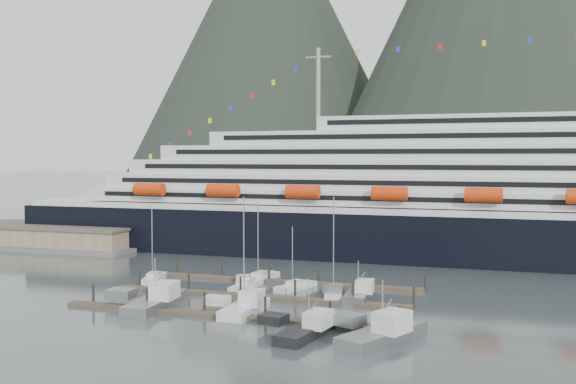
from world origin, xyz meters
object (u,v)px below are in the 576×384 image
(cruise_ship, at_px, (502,203))
(trawler_d, at_px, (381,333))
(sailboat_d, at_px, (334,293))
(trawler_c, at_px, (308,328))
(sailboat_a, at_px, (154,279))
(sailboat_e, at_px, (261,278))
(sailboat_c, at_px, (244,283))
(trawler_b, at_px, (244,307))
(trawler_e, at_px, (357,294))
(warehouse, at_px, (55,238))
(sailboat_f, at_px, (296,287))
(trawler_a, at_px, (154,301))
(sailboat_b, at_px, (246,286))

(cruise_ship, height_order, trawler_d, cruise_ship)
(sailboat_d, bearing_deg, trawler_c, 173.49)
(sailboat_a, bearing_deg, sailboat_e, -85.11)
(sailboat_c, bearing_deg, sailboat_a, 71.84)
(trawler_b, relative_size, trawler_e, 1.07)
(warehouse, distance_m, trawler_d, 106.38)
(trawler_b, bearing_deg, sailboat_f, -4.98)
(cruise_ship, height_order, trawler_b, cruise_ship)
(warehouse, distance_m, sailboat_c, 68.57)
(sailboat_f, height_order, trawler_e, sailboat_f)
(warehouse, relative_size, sailboat_d, 2.87)
(sailboat_f, bearing_deg, sailboat_e, 76.68)
(sailboat_c, bearing_deg, trawler_e, -125.55)
(sailboat_a, bearing_deg, trawler_c, -141.60)
(sailboat_c, distance_m, trawler_b, 20.29)
(trawler_a, xyz_separation_m, trawler_d, (34.42, -7.29, 0.02))
(sailboat_e, bearing_deg, cruise_ship, -38.85)
(sailboat_b, bearing_deg, sailboat_e, 3.60)
(sailboat_b, xyz_separation_m, sailboat_d, (15.28, -1.36, 0.01))
(sailboat_e, distance_m, trawler_a, 25.73)
(sailboat_d, bearing_deg, trawler_a, 111.67)
(warehouse, height_order, trawler_b, trawler_b)
(warehouse, height_order, sailboat_c, sailboat_c)
(sailboat_b, bearing_deg, trawler_c, -142.00)
(sailboat_d, relative_size, trawler_d, 1.14)
(cruise_ship, distance_m, sailboat_a, 73.32)
(cruise_ship, distance_m, sailboat_d, 53.81)
(cruise_ship, relative_size, trawler_a, 14.35)
(sailboat_d, bearing_deg, sailboat_e, 46.77)
(warehouse, height_order, sailboat_d, sailboat_d)
(sailboat_a, height_order, sailboat_d, sailboat_d)
(cruise_ship, xyz_separation_m, sailboat_e, (-39.59, -37.83, -11.61))
(sailboat_b, height_order, trawler_e, sailboat_b)
(trawler_a, bearing_deg, trawler_d, -106.69)
(sailboat_b, xyz_separation_m, trawler_b, (6.42, -16.69, 0.48))
(cruise_ship, height_order, trawler_c, cruise_ship)
(sailboat_f, bearing_deg, warehouse, 87.55)
(sailboat_b, relative_size, trawler_e, 1.42)
(trawler_b, bearing_deg, warehouse, 54.51)
(sailboat_b, distance_m, sailboat_f, 8.23)
(sailboat_b, distance_m, trawler_c, 30.52)
(cruise_ship, distance_m, trawler_b, 71.12)
(trawler_e, bearing_deg, sailboat_c, 73.38)
(cruise_ship, height_order, sailboat_f, cruise_ship)
(sailboat_d, relative_size, trawler_c, 1.21)
(cruise_ship, xyz_separation_m, trawler_b, (-32.91, -62.05, -11.13))
(warehouse, bearing_deg, sailboat_e, -21.74)
(sailboat_e, relative_size, sailboat_f, 1.33)
(warehouse, height_order, sailboat_f, sailboat_f)
(sailboat_b, relative_size, trawler_d, 1.04)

